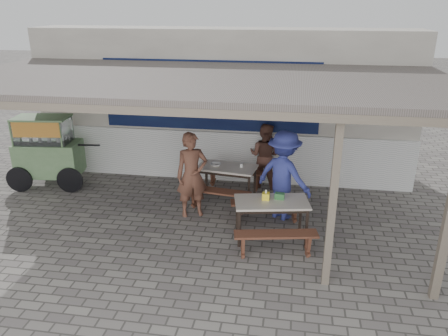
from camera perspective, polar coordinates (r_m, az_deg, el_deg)
ground at (r=8.06m, az=-4.44°, el=-9.44°), size 60.00×60.00×0.00m
back_wall at (r=10.72m, az=-0.21°, el=8.29°), size 9.00×1.28×3.50m
warung_roof at (r=7.94m, az=-3.34°, el=11.11°), size 9.00×4.21×2.81m
table_left at (r=9.39m, az=0.37°, el=-0.28°), size 1.33×0.83×0.75m
bench_left_street at (r=8.98m, az=-0.77°, el=-3.63°), size 1.37×0.46×0.45m
bench_left_wall at (r=10.07m, az=1.37°, el=-0.85°), size 1.37×0.46×0.45m
table_right at (r=7.85m, az=6.24°, el=-4.84°), size 1.41×0.91×0.75m
bench_right_street at (r=7.46m, az=6.77°, el=-9.21°), size 1.43×0.54×0.45m
bench_right_wall at (r=8.55m, az=5.61°, el=-5.05°), size 1.43×0.54×0.45m
vendor_cart at (r=10.80m, az=-22.11°, el=2.31°), size 2.03×0.99×1.66m
patron_street_side at (r=8.62m, az=-4.20°, el=-0.94°), size 0.74×0.63×1.73m
patron_wall_side at (r=10.07m, az=5.31°, el=1.63°), size 0.86×0.75×1.51m
patron_right_table at (r=8.57m, az=7.82°, el=-0.97°), size 1.34×1.15×1.79m
tissue_box at (r=7.84m, az=5.49°, el=-3.69°), size 0.13×0.13×0.13m
donation_box at (r=7.89m, az=7.28°, el=-3.65°), size 0.18×0.13×0.11m
condiment_jar at (r=9.32m, az=2.28°, el=0.33°), size 0.07×0.07×0.08m
condiment_bowl at (r=9.40m, az=-1.08°, el=0.45°), size 0.26×0.26×0.05m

